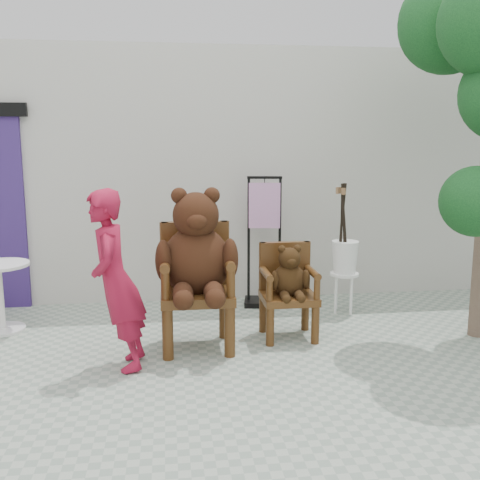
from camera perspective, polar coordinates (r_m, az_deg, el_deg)
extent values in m
plane|color=gray|center=(4.55, 3.43, -14.96)|extent=(60.00, 60.00, 0.00)
cube|color=beige|center=(7.19, -1.12, 6.78)|extent=(9.00, 1.00, 3.00)
cylinder|color=#3E230D|center=(5.06, -7.36, -9.48)|extent=(0.10, 0.10, 0.46)
cylinder|color=#3E230D|center=(5.54, -7.38, -7.76)|extent=(0.10, 0.10, 0.46)
cylinder|color=#3E230D|center=(5.09, -1.05, -9.29)|extent=(0.10, 0.10, 0.46)
cylinder|color=#3E230D|center=(5.56, -1.63, -7.59)|extent=(0.10, 0.10, 0.46)
cube|color=#3E230D|center=(5.22, -4.39, -5.63)|extent=(0.66, 0.61, 0.09)
cube|color=#3E230D|center=(5.39, -4.59, -1.32)|extent=(0.63, 0.09, 0.61)
cylinder|color=#3E230D|center=(5.39, -7.65, -1.40)|extent=(0.09, 0.09, 0.61)
cylinder|color=#3E230D|center=(4.93, -7.61, -4.47)|extent=(0.08, 0.08, 0.28)
cylinder|color=#3E230D|center=(5.14, -7.64, -2.28)|extent=(0.09, 0.58, 0.09)
cylinder|color=#3E230D|center=(5.41, -1.56, -1.25)|extent=(0.09, 0.09, 0.61)
cylinder|color=#3E230D|center=(4.96, -0.94, -4.29)|extent=(0.08, 0.08, 0.28)
cylinder|color=#3E230D|center=(5.17, -1.26, -2.12)|extent=(0.09, 0.58, 0.09)
ellipsoid|color=black|center=(5.18, -4.46, -2.22)|extent=(0.63, 0.54, 0.66)
sphere|color=black|center=(5.07, -4.51, 2.52)|extent=(0.42, 0.42, 0.42)
ellipsoid|color=black|center=(4.91, -4.40, 1.89)|extent=(0.19, 0.15, 0.15)
sphere|color=black|center=(5.06, -6.21, 4.50)|extent=(0.15, 0.15, 0.15)
sphere|color=black|center=(5.07, -2.88, 4.56)|extent=(0.15, 0.15, 0.15)
ellipsoid|color=black|center=(5.03, -7.79, -2.11)|extent=(0.15, 0.21, 0.38)
ellipsoid|color=black|center=(4.95, -5.83, -5.39)|extent=(0.18, 0.37, 0.18)
sphere|color=black|center=(4.82, -5.77, -6.10)|extent=(0.18, 0.18, 0.18)
ellipsoid|color=black|center=(5.06, -1.00, -1.94)|extent=(0.15, 0.21, 0.38)
ellipsoid|color=black|center=(4.97, -2.67, -5.30)|extent=(0.18, 0.37, 0.18)
sphere|color=black|center=(4.83, -2.52, -6.00)|extent=(0.18, 0.18, 0.18)
cylinder|color=#3E230D|center=(5.37, 3.07, -8.81)|extent=(0.08, 0.08, 0.37)
cylinder|color=#3E230D|center=(5.73, 2.35, -7.53)|extent=(0.08, 0.08, 0.37)
cylinder|color=#3E230D|center=(5.46, 7.65, -8.55)|extent=(0.08, 0.08, 0.37)
cylinder|color=#3E230D|center=(5.82, 6.64, -7.32)|extent=(0.08, 0.08, 0.37)
cube|color=#3E230D|center=(5.53, 4.97, -5.88)|extent=(0.53, 0.48, 0.07)
cube|color=#3E230D|center=(5.65, 4.56, -2.61)|extent=(0.50, 0.07, 0.48)
cylinder|color=#3E230D|center=(5.61, 2.28, -2.68)|extent=(0.07, 0.07, 0.48)
cylinder|color=#3E230D|center=(5.26, 3.02, -5.06)|extent=(0.06, 0.06, 0.22)
cylinder|color=#3E230D|center=(5.42, 2.65, -3.39)|extent=(0.07, 0.46, 0.07)
cylinder|color=#3E230D|center=(5.70, 6.81, -2.53)|extent=(0.07, 0.07, 0.48)
cylinder|color=#3E230D|center=(5.36, 7.84, -4.85)|extent=(0.06, 0.06, 0.22)
cylinder|color=#3E230D|center=(5.51, 7.33, -3.22)|extent=(0.07, 0.46, 0.07)
ellipsoid|color=black|center=(5.49, 4.98, -4.13)|extent=(0.32, 0.27, 0.34)
sphere|color=black|center=(5.42, 5.05, -1.88)|extent=(0.22, 0.22, 0.22)
ellipsoid|color=black|center=(5.34, 5.25, -2.24)|extent=(0.10, 0.08, 0.08)
sphere|color=black|center=(5.39, 4.27, -0.94)|extent=(0.08, 0.08, 0.08)
sphere|color=black|center=(5.42, 5.83, -0.90)|extent=(0.08, 0.08, 0.08)
ellipsoid|color=black|center=(5.38, 3.55, -4.12)|extent=(0.08, 0.11, 0.19)
ellipsoid|color=black|center=(5.37, 4.56, -5.68)|extent=(0.09, 0.19, 0.09)
sphere|color=black|center=(5.30, 4.73, -6.01)|extent=(0.09, 0.09, 0.09)
ellipsoid|color=black|center=(5.45, 6.72, -4.00)|extent=(0.08, 0.11, 0.19)
ellipsoid|color=black|center=(5.40, 6.02, -5.61)|extent=(0.09, 0.19, 0.09)
sphere|color=black|center=(5.33, 6.21, -5.94)|extent=(0.09, 0.09, 0.09)
imported|color=maroon|center=(4.80, -12.48, -4.10)|extent=(0.37, 0.56, 1.53)
cylinder|color=white|center=(6.20, -23.14, -5.40)|extent=(0.06, 0.06, 0.68)
cylinder|color=white|center=(6.30, -22.92, -8.34)|extent=(0.44, 0.44, 0.03)
cube|color=black|center=(6.52, 0.89, -0.22)|extent=(0.03, 0.03, 1.50)
cube|color=black|center=(6.52, 4.05, -0.24)|extent=(0.03, 0.03, 1.50)
cube|color=black|center=(6.43, 2.52, 6.36)|extent=(0.40, 0.10, 0.03)
cube|color=black|center=(6.69, 2.42, -6.30)|extent=(0.50, 0.42, 0.06)
cube|color=#CC8CC4|center=(6.45, 2.50, 3.52)|extent=(0.36, 0.10, 0.52)
cylinder|color=black|center=(6.43, 2.52, 6.09)|extent=(0.01, 0.01, 0.08)
cylinder|color=white|center=(6.41, 10.55, -3.42)|extent=(0.32, 0.32, 0.03)
cylinder|color=white|center=(6.57, 10.97, -5.08)|extent=(0.03, 0.03, 0.44)
cylinder|color=white|center=(6.51, 9.55, -5.16)|extent=(0.03, 0.03, 0.44)
cylinder|color=white|center=(6.36, 9.99, -5.56)|extent=(0.03, 0.03, 0.44)
cylinder|color=white|center=(6.41, 11.45, -5.48)|extent=(0.03, 0.03, 0.44)
cylinder|color=black|center=(6.31, 10.32, 2.07)|extent=(0.09, 0.09, 0.80)
cylinder|color=brown|center=(6.29, 10.12, 4.98)|extent=(0.04, 0.04, 0.08)
cylinder|color=black|center=(6.32, 10.34, 2.08)|extent=(0.10, 0.09, 0.80)
cylinder|color=brown|center=(6.30, 10.13, 4.99)|extent=(0.04, 0.04, 0.08)
cylinder|color=black|center=(6.25, 10.55, 1.98)|extent=(0.09, 0.08, 0.80)
cylinder|color=brown|center=(6.18, 10.54, 4.88)|extent=(0.04, 0.04, 0.07)
cylinder|color=black|center=(6.29, 10.28, 2.04)|extent=(0.06, 0.17, 0.79)
cylinder|color=brown|center=(6.25, 9.86, 4.96)|extent=(0.04, 0.05, 0.08)
cylinder|color=black|center=(6.25, 10.47, 1.99)|extent=(0.07, 0.08, 0.80)
cylinder|color=brown|center=(6.19, 10.42, 4.89)|extent=(0.04, 0.04, 0.07)
cylinder|color=black|center=(6.30, 10.29, 2.06)|extent=(0.10, 0.14, 0.79)
cylinder|color=brown|center=(6.28, 9.91, 4.98)|extent=(0.04, 0.05, 0.08)
sphere|color=#0E3316|center=(6.04, 20.46, 19.97)|extent=(0.96, 0.96, 0.96)
sphere|color=#0E3316|center=(5.19, 22.81, 3.64)|extent=(0.61, 0.61, 0.61)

